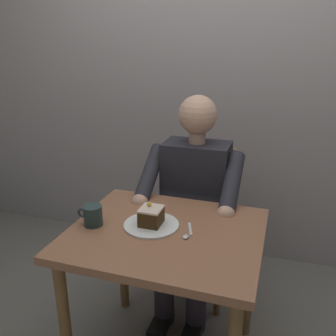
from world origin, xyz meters
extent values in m
cube|color=#A79D9E|center=(0.00, -1.15, 1.50)|extent=(6.40, 0.12, 3.00)
cube|color=#935E41|center=(0.00, 0.00, 0.70)|extent=(0.82, 0.70, 0.04)
cylinder|color=olive|center=(0.35, 0.29, 0.35)|extent=(0.05, 0.05, 0.70)
cylinder|color=olive|center=(-0.35, -0.29, 0.35)|extent=(0.05, 0.05, 0.70)
cylinder|color=olive|center=(0.35, -0.29, 0.35)|extent=(0.05, 0.05, 0.70)
cube|color=brown|center=(0.00, -0.56, 0.41)|extent=(0.42, 0.42, 0.04)
cube|color=brown|center=(0.00, -0.75, 0.66)|extent=(0.38, 0.04, 0.45)
cylinder|color=brown|center=(-0.18, -0.38, 0.21)|extent=(0.04, 0.04, 0.41)
cylinder|color=brown|center=(0.18, -0.38, 0.21)|extent=(0.04, 0.04, 0.41)
cylinder|color=brown|center=(-0.18, -0.74, 0.21)|extent=(0.04, 0.04, 0.41)
cylinder|color=brown|center=(0.18, -0.74, 0.21)|extent=(0.04, 0.04, 0.41)
cube|color=#292830|center=(0.00, -0.54, 0.70)|extent=(0.36, 0.22, 0.53)
sphere|color=#D6A286|center=(0.00, -0.54, 1.12)|extent=(0.21, 0.21, 0.21)
cylinder|color=#D6A286|center=(0.00, -0.54, 0.99)|extent=(0.09, 0.09, 0.06)
cylinder|color=#292830|center=(-0.22, -0.40, 0.81)|extent=(0.08, 0.33, 0.26)
sphere|color=#D6A286|center=(-0.22, -0.24, 0.71)|extent=(0.09, 0.09, 0.09)
cylinder|color=#292830|center=(0.22, -0.40, 0.81)|extent=(0.08, 0.33, 0.26)
sphere|color=#D6A286|center=(0.22, -0.24, 0.71)|extent=(0.09, 0.09, 0.09)
cylinder|color=#322A37|center=(-0.09, -0.42, 0.41)|extent=(0.13, 0.38, 0.14)
cylinder|color=#322A37|center=(0.09, -0.42, 0.41)|extent=(0.13, 0.38, 0.14)
cylinder|color=#322A37|center=(-0.09, -0.24, 0.20)|extent=(0.11, 0.11, 0.39)
cube|color=black|center=(-0.09, -0.18, 0.03)|extent=(0.09, 0.22, 0.05)
cylinder|color=#322A37|center=(0.09, -0.24, 0.20)|extent=(0.11, 0.11, 0.39)
cube|color=black|center=(0.09, -0.18, 0.03)|extent=(0.09, 0.22, 0.05)
cylinder|color=white|center=(0.07, -0.02, 0.72)|extent=(0.24, 0.24, 0.01)
cube|color=#422911|center=(0.07, -0.02, 0.76)|extent=(0.09, 0.10, 0.07)
cube|color=beige|center=(0.07, -0.02, 0.80)|extent=(0.09, 0.10, 0.01)
sphere|color=gold|center=(0.09, -0.03, 0.81)|extent=(0.02, 0.02, 0.02)
cylinder|color=#283B3A|center=(0.32, 0.05, 0.76)|extent=(0.08, 0.08, 0.09)
torus|color=#283B3A|center=(0.37, 0.05, 0.76)|extent=(0.05, 0.01, 0.05)
cylinder|color=black|center=(0.32, 0.05, 0.80)|extent=(0.07, 0.07, 0.01)
cube|color=silver|center=(-0.10, -0.04, 0.72)|extent=(0.05, 0.11, 0.01)
ellipsoid|color=silver|center=(-0.10, 0.03, 0.72)|extent=(0.03, 0.04, 0.01)
camera|label=1|loc=(-0.44, 1.33, 1.50)|focal=39.16mm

